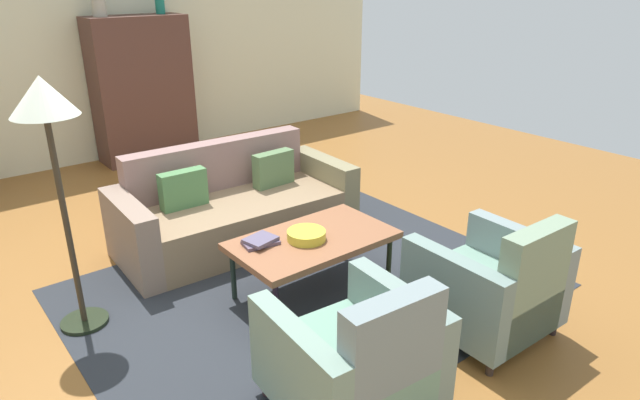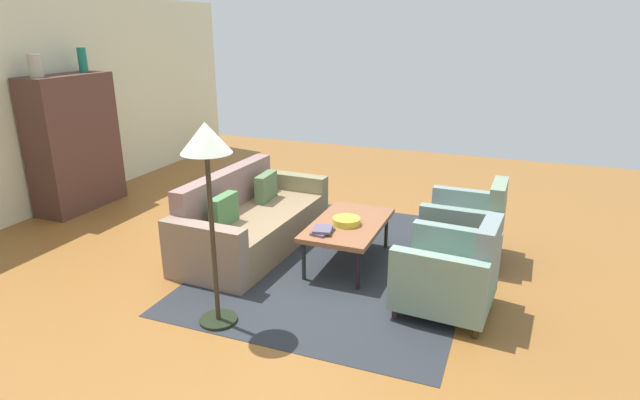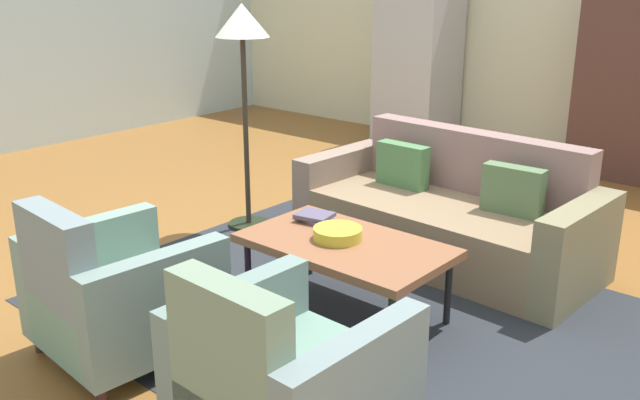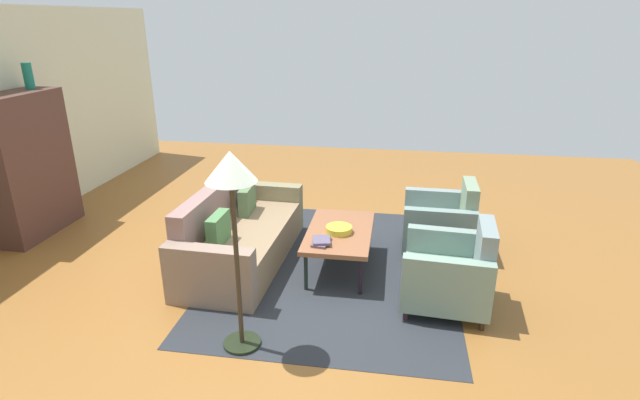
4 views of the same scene
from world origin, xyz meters
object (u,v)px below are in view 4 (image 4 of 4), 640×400
at_px(armchair_left, 453,274).
at_px(floor_lamp, 232,186).
at_px(cabinet, 26,166).
at_px(couch, 236,237).
at_px(fruit_bowl, 339,229).
at_px(coffee_table, 340,233).
at_px(vase_round, 28,76).
at_px(armchair_right, 443,225).
at_px(book_stack, 321,241).

height_order(armchair_left, floor_lamp, floor_lamp).
distance_m(armchair_left, cabinet, 5.31).
bearing_deg(armchair_left, couch, 79.99).
height_order(fruit_bowl, floor_lamp, floor_lamp).
height_order(coffee_table, armchair_left, armchair_left).
bearing_deg(vase_round, couch, -104.33).
height_order(couch, floor_lamp, floor_lamp).
height_order(armchair_right, cabinet, cabinet).
relative_size(fruit_bowl, vase_round, 0.89).
height_order(armchair_right, book_stack, armchair_right).
relative_size(coffee_table, vase_round, 3.72).
bearing_deg(floor_lamp, cabinet, 60.68).
distance_m(armchair_right, cabinet, 5.22).
bearing_deg(couch, floor_lamp, 21.51).
xyz_separation_m(fruit_bowl, vase_round, (0.79, 4.02, 1.47)).
xyz_separation_m(book_stack, cabinet, (0.74, 3.88, 0.42)).
bearing_deg(floor_lamp, fruit_bowl, -24.32).
distance_m(couch, vase_round, 3.37).
xyz_separation_m(armchair_right, cabinet, (-0.22, 5.19, 0.56)).
bearing_deg(cabinet, floor_lamp, -119.32).
xyz_separation_m(book_stack, vase_round, (1.09, 3.87, 1.48)).
distance_m(armchair_left, vase_round, 5.59).
xyz_separation_m(armchair_right, fruit_bowl, (-0.66, 1.17, 0.15)).
bearing_deg(book_stack, fruit_bowl, -25.42).
bearing_deg(coffee_table, fruit_bowl, 180.00).
distance_m(couch, armchair_left, 2.43).
bearing_deg(armchair_left, coffee_table, 67.06).
distance_m(vase_round, floor_lamp, 4.07).
relative_size(coffee_table, cabinet, 0.67).
bearing_deg(vase_round, cabinet, 179.23).
height_order(book_stack, vase_round, vase_round).
height_order(coffee_table, armchair_right, armchair_right).
relative_size(fruit_bowl, floor_lamp, 0.17).
relative_size(armchair_right, cabinet, 0.49).
height_order(coffee_table, floor_lamp, floor_lamp).
distance_m(fruit_bowl, cabinet, 4.06).
xyz_separation_m(cabinet, floor_lamp, (-1.89, -3.36, 0.54)).
xyz_separation_m(couch, vase_round, (0.72, 2.83, 1.67)).
height_order(coffee_table, book_stack, book_stack).
height_order(armchair_right, floor_lamp, floor_lamp).
distance_m(coffee_table, fruit_bowl, 0.09).
bearing_deg(book_stack, floor_lamp, 155.98).
height_order(armchair_left, book_stack, armchair_left).
bearing_deg(book_stack, armchair_right, -53.72).
bearing_deg(couch, fruit_bowl, 89.23).
relative_size(coffee_table, floor_lamp, 0.70).
xyz_separation_m(couch, cabinet, (0.37, 2.83, 0.61)).
xyz_separation_m(fruit_bowl, cabinet, (0.44, 4.02, 0.41)).
distance_m(coffee_table, book_stack, 0.40).
height_order(couch, cabinet, cabinet).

